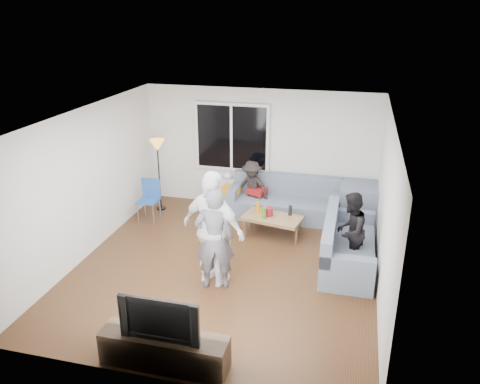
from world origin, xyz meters
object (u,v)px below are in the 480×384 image
(sofa_right_section, at_px, (349,242))
(player_right, at_px, (213,229))
(coffee_table, at_px, (272,226))
(floor_lamp, at_px, (159,175))
(sofa_back_section, at_px, (285,198))
(player_left, at_px, (214,239))
(tv_console, at_px, (165,350))
(spectator_right, at_px, (350,231))
(side_chair, at_px, (148,201))
(television, at_px, (162,316))
(spectator_back, at_px, (252,188))

(sofa_right_section, bearing_deg, player_right, 118.43)
(coffee_table, distance_m, floor_lamp, 2.76)
(sofa_back_section, relative_size, player_left, 1.38)
(player_left, height_order, tv_console, player_left)
(player_left, distance_m, spectator_right, 2.31)
(sofa_right_section, xyz_separation_m, coffee_table, (-1.46, 0.76, -0.22))
(side_chair, relative_size, television, 0.86)
(sofa_back_section, relative_size, tv_console, 1.44)
(side_chair, height_order, spectator_back, spectator_back)
(sofa_back_section, distance_m, spectator_back, 0.74)
(spectator_right, bearing_deg, player_right, -47.18)
(player_left, bearing_deg, sofa_back_section, -117.85)
(player_left, xyz_separation_m, player_right, (-0.05, 0.10, 0.11))
(coffee_table, xyz_separation_m, floor_lamp, (-2.61, 0.69, 0.58))
(sofa_right_section, height_order, television, television)
(television, bearing_deg, coffee_table, 80.53)
(spectator_back, bearing_deg, spectator_right, -28.42)
(player_right, xyz_separation_m, spectator_back, (-0.03, 2.83, -0.36))
(coffee_table, xyz_separation_m, spectator_right, (1.46, -0.86, 0.48))
(spectator_right, bearing_deg, side_chair, -86.34)
(coffee_table, bearing_deg, tv_console, -99.47)
(player_left, relative_size, television, 1.67)
(floor_lamp, bearing_deg, side_chair, -90.00)
(spectator_back, bearing_deg, sofa_right_section, -26.70)
(player_right, relative_size, spectator_back, 1.61)
(spectator_right, xyz_separation_m, tv_console, (-2.10, -2.98, -0.46))
(player_left, bearing_deg, coffee_table, -121.01)
(floor_lamp, bearing_deg, sofa_right_section, -19.60)
(sofa_right_section, xyz_separation_m, tv_console, (-2.10, -3.09, -0.20))
(side_chair, relative_size, player_right, 0.46)
(sofa_right_section, distance_m, side_chair, 4.16)
(tv_console, bearing_deg, player_left, 87.37)
(sofa_back_section, xyz_separation_m, spectator_back, (-0.72, 0.03, 0.16))
(floor_lamp, distance_m, television, 4.95)
(tv_console, height_order, television, television)
(spectator_right, relative_size, television, 1.35)
(player_right, bearing_deg, television, 107.47)
(coffee_table, bearing_deg, spectator_right, -30.61)
(coffee_table, bearing_deg, player_left, -105.69)
(spectator_back, bearing_deg, side_chair, -143.69)
(floor_lamp, bearing_deg, spectator_right, -20.92)
(television, bearing_deg, tv_console, 0.00)
(side_chair, relative_size, player_left, 0.51)
(spectator_right, relative_size, spectator_back, 1.15)
(floor_lamp, xyz_separation_m, spectator_back, (1.98, 0.26, -0.19))
(spectator_back, height_order, television, spectator_back)
(sofa_right_section, relative_size, player_left, 1.20)
(sofa_back_section, bearing_deg, floor_lamp, -175.13)
(tv_console, bearing_deg, coffee_table, 80.53)
(sofa_back_section, xyz_separation_m, player_left, (-0.64, -2.90, 0.41))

